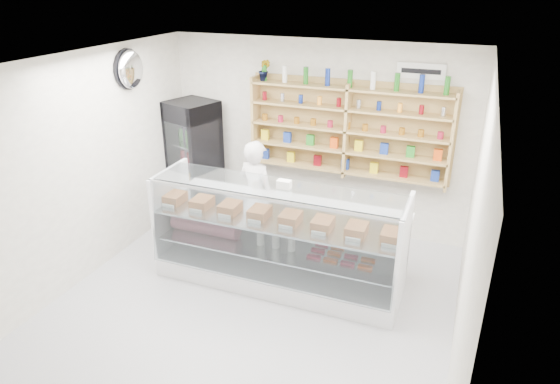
% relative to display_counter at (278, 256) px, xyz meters
% --- Properties ---
extents(room, '(5.00, 5.00, 5.00)m').
position_rel_display_counter_xyz_m(room, '(-0.10, -0.74, 1.04)').
color(room, '#A6A5AA').
rests_on(room, ground).
extents(display_counter, '(3.06, 0.91, 1.33)m').
position_rel_display_counter_xyz_m(display_counter, '(0.00, 0.00, 0.00)').
color(display_counter, white).
rests_on(display_counter, floor).
extents(shop_worker, '(0.67, 0.53, 1.60)m').
position_rel_display_counter_xyz_m(shop_worker, '(-0.59, 0.69, 0.44)').
color(shop_worker, silver).
rests_on(shop_worker, floor).
extents(drinks_cooler, '(0.83, 0.82, 1.86)m').
position_rel_display_counter_xyz_m(drinks_cooler, '(-1.94, 1.35, 0.57)').
color(drinks_cooler, black).
rests_on(drinks_cooler, floor).
extents(wall_shelving, '(2.84, 0.28, 1.33)m').
position_rel_display_counter_xyz_m(wall_shelving, '(0.40, 1.60, 1.23)').
color(wall_shelving, tan).
rests_on(wall_shelving, back_wall).
extents(potted_plant, '(0.18, 0.16, 0.31)m').
position_rel_display_counter_xyz_m(potted_plant, '(-0.85, 1.60, 1.98)').
color(potted_plant, '#1E6626').
rests_on(potted_plant, wall_shelving).
extents(security_mirror, '(0.15, 0.50, 0.50)m').
position_rel_display_counter_xyz_m(security_mirror, '(-2.27, 0.46, 2.09)').
color(security_mirror, silver).
rests_on(security_mirror, left_wall).
extents(wall_sign, '(0.62, 0.03, 0.20)m').
position_rel_display_counter_xyz_m(wall_sign, '(1.30, 1.73, 2.09)').
color(wall_sign, white).
rests_on(wall_sign, back_wall).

